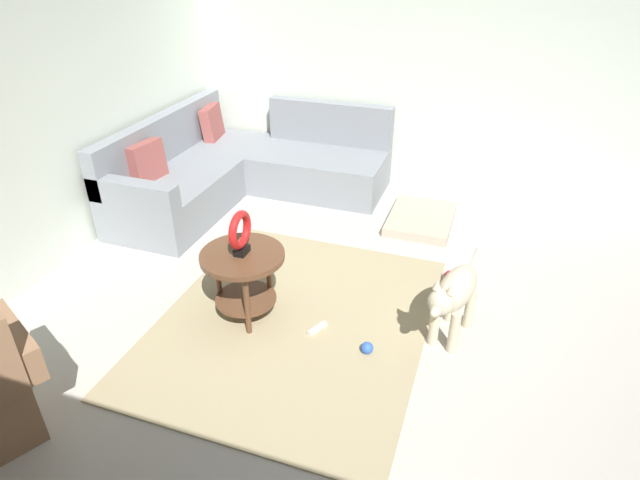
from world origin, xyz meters
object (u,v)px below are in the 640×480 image
at_px(sectional_couch, 241,170).
at_px(torus_sculpture, 240,232).
at_px(dog, 454,294).
at_px(dog_toy_ball, 367,348).
at_px(dog_toy_bone, 448,277).
at_px(dog_toy_rope, 317,329).
at_px(side_table, 243,268).
at_px(dog_bed_mat, 421,219).

height_order(sectional_couch, torus_sculpture, sectional_couch).
xyz_separation_m(torus_sculpture, dog, (0.23, -1.46, -0.33)).
bearing_deg(sectional_couch, dog_toy_ball, -136.07).
bearing_deg(dog_toy_bone, sectional_couch, 68.45).
bearing_deg(dog_toy_bone, dog_toy_ball, 159.43).
bearing_deg(sectional_couch, torus_sculpture, -152.87).
xyz_separation_m(sectional_couch, dog_toy_bone, (-0.92, -2.32, -0.26)).
bearing_deg(dog_toy_ball, dog, -55.55).
distance_m(dog_toy_rope, dog_toy_bone, 1.26).
bearing_deg(torus_sculpture, dog_toy_rope, -91.31).
distance_m(sectional_couch, dog, 2.93).
bearing_deg(dog_toy_ball, sectional_couch, 43.93).
bearing_deg(sectional_couch, side_table, -152.87).
xyz_separation_m(dog_bed_mat, dog_toy_bone, (-0.91, -0.38, -0.01)).
bearing_deg(dog, dog_toy_ball, 48.53).
xyz_separation_m(torus_sculpture, dog_toy_ball, (-0.12, -0.96, -0.67)).
height_order(dog, dog_toy_rope, dog).
xyz_separation_m(torus_sculpture, dog_bed_mat, (1.87, -0.98, -0.67)).
bearing_deg(dog_toy_rope, dog_toy_bone, -39.46).
height_order(side_table, dog_toy_ball, side_table).
height_order(sectional_couch, dog_toy_bone, sectional_couch).
distance_m(sectional_couch, dog_toy_bone, 2.51).
height_order(dog_bed_mat, dog, dog).
distance_m(dog_toy_ball, dog_toy_rope, 0.41).
height_order(dog_toy_rope, dog_toy_bone, dog_toy_bone).
distance_m(dog_bed_mat, dog_toy_bone, 0.99).
relative_size(side_table, dog_bed_mat, 0.75).
height_order(dog_bed_mat, dog_toy_rope, dog_bed_mat).
bearing_deg(dog_bed_mat, torus_sculpture, 152.29).
relative_size(dog_toy_ball, dog_toy_rope, 0.53).
relative_size(sectional_couch, dog_bed_mat, 2.81).
relative_size(dog_bed_mat, dog, 0.96).
bearing_deg(dog_toy_rope, side_table, 88.69).
bearing_deg(side_table, dog_bed_mat, -27.71).
height_order(torus_sculpture, dog_toy_ball, torus_sculpture).
xyz_separation_m(side_table, dog_bed_mat, (1.87, -0.98, -0.37)).
bearing_deg(dog, sectional_couch, -20.19).
xyz_separation_m(sectional_couch, side_table, (-1.87, -0.96, 0.13)).
distance_m(dog_toy_ball, dog_toy_bone, 1.15).
height_order(dog_toy_ball, dog_toy_rope, dog_toy_ball).
xyz_separation_m(torus_sculpture, dog_toy_rope, (-0.01, -0.56, -0.69)).
height_order(side_table, dog_toy_bone, side_table).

